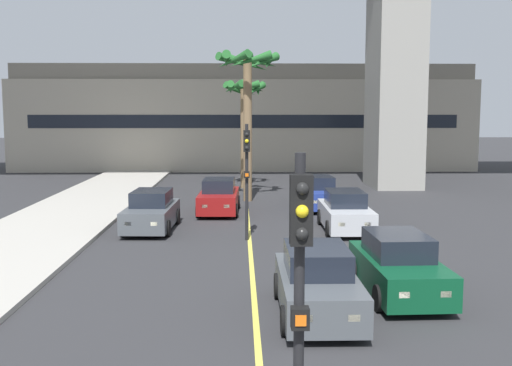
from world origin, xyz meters
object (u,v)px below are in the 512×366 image
palm_tree_near_median (244,105)px  car_queue_fourth (318,194)px  car_queue_fifth (398,267)px  traffic_light_median_far (247,166)px  car_queue_sixth (151,212)px  car_queue_third (219,197)px  palm_tree_mid_median (248,82)px  car_queue_front (345,212)px  car_queue_second (317,284)px  traffic_light_median_near (300,289)px

palm_tree_near_median → car_queue_fourth: bearing=-66.9°
car_queue_fifth → palm_tree_near_median: size_ratio=0.63×
car_queue_fourth → traffic_light_median_far: bearing=-115.7°
car_queue_sixth → car_queue_third: bearing=58.0°
car_queue_fifth → car_queue_sixth: (-7.49, 8.70, 0.00)m
car_queue_fourth → palm_tree_mid_median: size_ratio=0.54×
car_queue_front → car_queue_fourth: same height
palm_tree_mid_median → car_queue_second: bearing=-85.7°
car_queue_second → car_queue_third: bearing=100.9°
car_queue_third → traffic_light_median_near: traffic_light_median_near is taller
traffic_light_median_far → palm_tree_near_median: palm_tree_near_median is taller
car_queue_second → car_queue_fourth: 15.50m
traffic_light_median_far → car_queue_second: bearing=-79.4°
car_queue_front → traffic_light_median_far: 4.70m
car_queue_front → car_queue_second: bearing=-103.4°
car_queue_second → palm_tree_mid_median: (-1.34, 17.96, 5.43)m
car_queue_second → car_queue_fourth: same height
car_queue_second → palm_tree_near_median: palm_tree_near_median is taller
traffic_light_median_far → palm_tree_mid_median: palm_tree_mid_median is taller
car_queue_front → car_queue_third: (-5.08, 4.32, 0.00)m
car_queue_third → palm_tree_near_median: size_ratio=0.63×
car_queue_front → car_queue_third: bearing=139.7°
car_queue_third → palm_tree_mid_median: (1.39, 3.75, 5.43)m
car_queue_front → car_queue_sixth: 7.60m
car_queue_third → car_queue_fifth: size_ratio=1.00×
car_queue_fourth → traffic_light_median_near: 22.73m
car_queue_second → traffic_light_median_far: traffic_light_median_far is taller
car_queue_second → car_queue_third: 14.47m
car_queue_front → car_queue_fourth: 5.49m
traffic_light_median_near → car_queue_fourth: bearing=82.2°
car_queue_front → traffic_light_median_near: (-3.47, -16.95, 1.99)m
traffic_light_median_near → car_queue_second: bearing=81.0°
car_queue_sixth → traffic_light_median_far: 4.70m
car_queue_front → car_queue_fifth: bearing=-90.7°
car_queue_fourth → car_queue_sixth: size_ratio=1.00×
car_queue_second → car_queue_sixth: (-5.24, 10.19, 0.00)m
car_queue_fifth → car_queue_front: bearing=89.3°
car_queue_sixth → palm_tree_near_median: palm_tree_near_median is taller
car_queue_front → car_queue_fifth: size_ratio=0.99×
car_queue_sixth → traffic_light_median_near: (4.12, -17.25, 1.99)m
traffic_light_median_near → palm_tree_near_median: 30.57m
car_queue_second → car_queue_sixth: same height
car_queue_fifth → palm_tree_mid_median: palm_tree_mid_median is taller
car_queue_fifth → car_queue_sixth: size_ratio=1.00×
car_queue_front → car_queue_fourth: size_ratio=0.99×
car_queue_second → car_queue_fifth: size_ratio=0.99×
car_queue_second → car_queue_fourth: size_ratio=0.99×
car_queue_front → palm_tree_mid_median: bearing=114.6°
car_queue_third → traffic_light_median_near: (1.61, -21.27, 1.99)m
car_queue_fourth → palm_tree_mid_median: palm_tree_mid_median is taller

